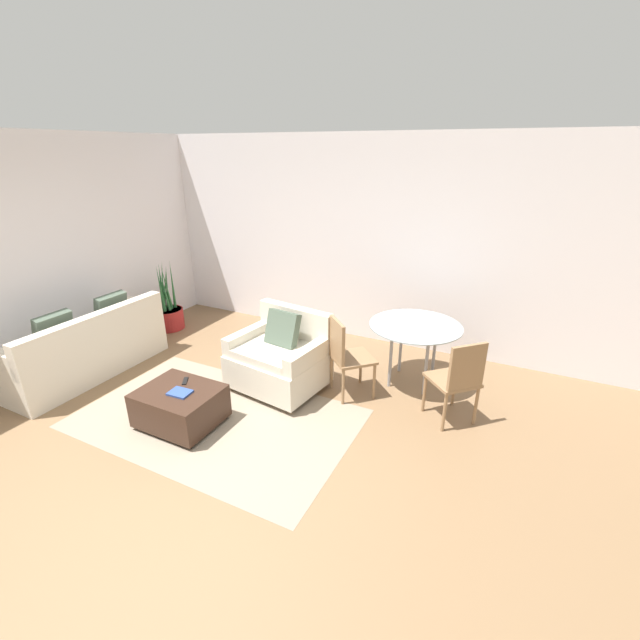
{
  "coord_description": "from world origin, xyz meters",
  "views": [
    {
      "loc": [
        2.32,
        -2.05,
        2.56
      ],
      "look_at": [
        0.33,
        1.96,
        0.75
      ],
      "focal_mm": 24.0,
      "sensor_mm": 36.0,
      "label": 1
    }
  ],
  "objects_px": {
    "potted_plant": "(168,313)",
    "book_stack": "(180,393)",
    "dining_table": "(415,332)",
    "dining_chair_near_right": "(458,377)",
    "ottoman": "(180,405)",
    "tv_remote_primary": "(185,381)",
    "dining_chair_near_left": "(345,352)",
    "couch": "(85,350)",
    "armchair": "(280,358)"
  },
  "relations": [
    {
      "from": "couch",
      "to": "potted_plant",
      "type": "bearing_deg",
      "value": 95.3
    },
    {
      "from": "couch",
      "to": "dining_chair_near_right",
      "type": "xyz_separation_m",
      "value": [
        4.18,
        0.93,
        0.22
      ]
    },
    {
      "from": "book_stack",
      "to": "dining_chair_near_left",
      "type": "bearing_deg",
      "value": 47.18
    },
    {
      "from": "potted_plant",
      "to": "dining_chair_near_right",
      "type": "distance_m",
      "value": 4.36
    },
    {
      "from": "armchair",
      "to": "dining_table",
      "type": "relative_size",
      "value": 1.04
    },
    {
      "from": "armchair",
      "to": "dining_table",
      "type": "height_order",
      "value": "armchair"
    },
    {
      "from": "couch",
      "to": "dining_chair_near_left",
      "type": "bearing_deg",
      "value": 17.18
    },
    {
      "from": "couch",
      "to": "armchair",
      "type": "height_order",
      "value": "armchair"
    },
    {
      "from": "ottoman",
      "to": "dining_chair_near_left",
      "type": "xyz_separation_m",
      "value": [
        1.23,
        1.22,
        0.31
      ]
    },
    {
      "from": "couch",
      "to": "book_stack",
      "type": "relative_size",
      "value": 8.52
    },
    {
      "from": "couch",
      "to": "potted_plant",
      "type": "height_order",
      "value": "potted_plant"
    },
    {
      "from": "armchair",
      "to": "dining_chair_near_right",
      "type": "height_order",
      "value": "dining_chair_near_right"
    },
    {
      "from": "ottoman",
      "to": "tv_remote_primary",
      "type": "height_order",
      "value": "tv_remote_primary"
    },
    {
      "from": "book_stack",
      "to": "potted_plant",
      "type": "xyz_separation_m",
      "value": [
        -1.97,
        1.81,
        -0.16
      ]
    },
    {
      "from": "potted_plant",
      "to": "dining_chair_near_left",
      "type": "xyz_separation_m",
      "value": [
        3.14,
        -0.55,
        0.28
      ]
    },
    {
      "from": "armchair",
      "to": "book_stack",
      "type": "height_order",
      "value": "armchair"
    },
    {
      "from": "dining_table",
      "to": "ottoman",
      "type": "bearing_deg",
      "value": -135.1
    },
    {
      "from": "dining_table",
      "to": "dining_chair_near_right",
      "type": "xyz_separation_m",
      "value": [
        0.59,
        -0.59,
        -0.12
      ]
    },
    {
      "from": "ottoman",
      "to": "dining_table",
      "type": "distance_m",
      "value": 2.61
    },
    {
      "from": "dining_chair_near_left",
      "to": "dining_chair_near_right",
      "type": "xyz_separation_m",
      "value": [
        1.18,
        0.0,
        0.0
      ]
    },
    {
      "from": "book_stack",
      "to": "tv_remote_primary",
      "type": "bearing_deg",
      "value": 120.83
    },
    {
      "from": "armchair",
      "to": "dining_chair_near_left",
      "type": "height_order",
      "value": "dining_chair_near_left"
    },
    {
      "from": "dining_table",
      "to": "dining_chair_near_right",
      "type": "relative_size",
      "value": 1.14
    },
    {
      "from": "tv_remote_primary",
      "to": "book_stack",
      "type": "bearing_deg",
      "value": -59.17
    },
    {
      "from": "ottoman",
      "to": "book_stack",
      "type": "bearing_deg",
      "value": -32.19
    },
    {
      "from": "couch",
      "to": "book_stack",
      "type": "bearing_deg",
      "value": -10.37
    },
    {
      "from": "potted_plant",
      "to": "dining_chair_near_right",
      "type": "bearing_deg",
      "value": -7.23
    },
    {
      "from": "dining_chair_near_right",
      "to": "potted_plant",
      "type": "bearing_deg",
      "value": 172.77
    },
    {
      "from": "dining_table",
      "to": "dining_chair_near_right",
      "type": "height_order",
      "value": "dining_chair_near_right"
    },
    {
      "from": "potted_plant",
      "to": "ottoman",
      "type": "bearing_deg",
      "value": -42.91
    },
    {
      "from": "ottoman",
      "to": "dining_table",
      "type": "relative_size",
      "value": 0.73
    },
    {
      "from": "potted_plant",
      "to": "dining_table",
      "type": "height_order",
      "value": "potted_plant"
    },
    {
      "from": "armchair",
      "to": "tv_remote_primary",
      "type": "relative_size",
      "value": 7.37
    },
    {
      "from": "armchair",
      "to": "potted_plant",
      "type": "distance_m",
      "value": 2.51
    },
    {
      "from": "book_stack",
      "to": "dining_table",
      "type": "bearing_deg",
      "value": 46.47
    },
    {
      "from": "potted_plant",
      "to": "book_stack",
      "type": "bearing_deg",
      "value": -42.62
    },
    {
      "from": "ottoman",
      "to": "dining_chair_near_right",
      "type": "height_order",
      "value": "dining_chair_near_right"
    },
    {
      "from": "dining_chair_near_left",
      "to": "ottoman",
      "type": "bearing_deg",
      "value": -135.15
    },
    {
      "from": "dining_chair_near_left",
      "to": "couch",
      "type": "bearing_deg",
      "value": -162.82
    },
    {
      "from": "dining_chair_near_left",
      "to": "dining_chair_near_right",
      "type": "bearing_deg",
      "value": 0.0
    },
    {
      "from": "ottoman",
      "to": "tv_remote_primary",
      "type": "bearing_deg",
      "value": 109.76
    },
    {
      "from": "dining_chair_near_right",
      "to": "ottoman",
      "type": "bearing_deg",
      "value": -153.08
    },
    {
      "from": "book_stack",
      "to": "dining_chair_near_right",
      "type": "bearing_deg",
      "value": 28.25
    },
    {
      "from": "armchair",
      "to": "dining_chair_near_right",
      "type": "relative_size",
      "value": 1.19
    },
    {
      "from": "ottoman",
      "to": "book_stack",
      "type": "height_order",
      "value": "book_stack"
    },
    {
      "from": "couch",
      "to": "dining_chair_near_right",
      "type": "distance_m",
      "value": 4.29
    },
    {
      "from": "couch",
      "to": "dining_table",
      "type": "relative_size",
      "value": 1.81
    },
    {
      "from": "ottoman",
      "to": "book_stack",
      "type": "xyz_separation_m",
      "value": [
        0.06,
        -0.04,
        0.18
      ]
    },
    {
      "from": "book_stack",
      "to": "armchair",
      "type": "bearing_deg",
      "value": 68.26
    },
    {
      "from": "ottoman",
      "to": "book_stack",
      "type": "relative_size",
      "value": 3.46
    }
  ]
}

